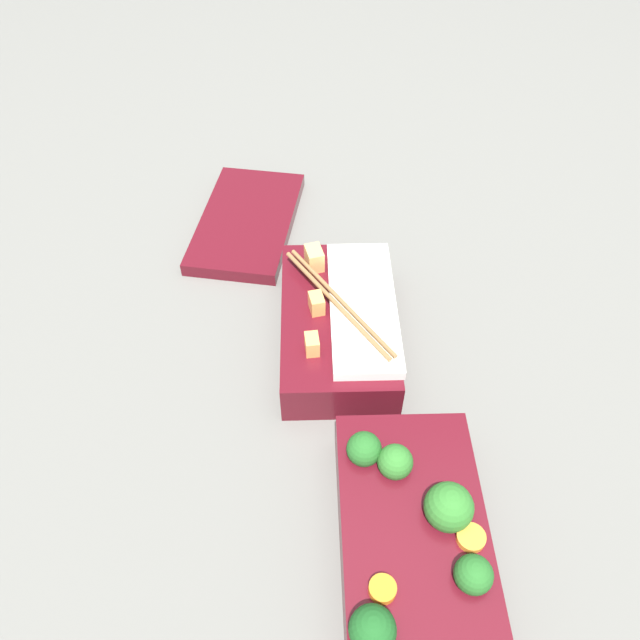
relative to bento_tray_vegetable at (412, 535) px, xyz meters
name	(u,v)px	position (x,y,z in m)	size (l,w,h in m)	color
ground_plane	(367,416)	(0.14, 0.03, -0.03)	(3.00, 3.00, 0.00)	slate
bento_tray_vegetable	(412,535)	(0.00, 0.00, 0.00)	(0.22, 0.12, 0.08)	#510F19
bento_tray_rice	(339,323)	(0.25, 0.05, 0.00)	(0.22, 0.12, 0.08)	#510F19
bento_lid	(247,222)	(0.45, 0.17, -0.02)	(0.21, 0.12, 0.02)	#510F19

